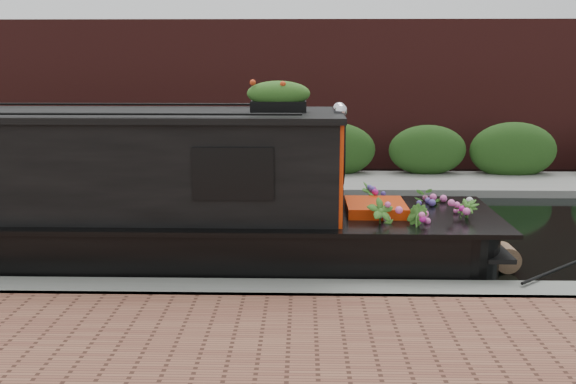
{
  "coord_description": "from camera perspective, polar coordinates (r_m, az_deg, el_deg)",
  "views": [
    {
      "loc": [
        1.25,
        -10.76,
        3.02
      ],
      "look_at": [
        1.01,
        -0.6,
        0.87
      ],
      "focal_mm": 40.0,
      "sensor_mm": 36.0,
      "label": 1
    }
  ],
  "objects": [
    {
      "name": "narrowboat",
      "position": [
        9.93,
        -21.19,
        -1.39
      ],
      "size": [
        12.51,
        2.23,
        2.93
      ],
      "rotation": [
        0.0,
        0.0,
        -0.0
      ],
      "color": "black",
      "rests_on": "ground"
    },
    {
      "name": "ground",
      "position": [
        11.25,
        -5.07,
        -3.7
      ],
      "size": [
        80.0,
        80.0,
        0.0
      ],
      "primitive_type": "plane",
      "color": "black",
      "rests_on": "ground"
    },
    {
      "name": "far_hedge",
      "position": [
        16.19,
        -3.08,
        1.16
      ],
      "size": [
        40.0,
        1.1,
        2.8
      ],
      "primitive_type": "cube",
      "color": "#224617",
      "rests_on": "ground"
    },
    {
      "name": "far_bank_path",
      "position": [
        15.31,
        -3.34,
        0.53
      ],
      "size": [
        40.0,
        2.4,
        0.34
      ],
      "primitive_type": "cube",
      "color": "gray",
      "rests_on": "ground"
    },
    {
      "name": "near_bank_coping",
      "position": [
        8.14,
        -7.66,
        -9.94
      ],
      "size": [
        40.0,
        0.6,
        0.5
      ],
      "primitive_type": "cube",
      "color": "slate",
      "rests_on": "ground"
    },
    {
      "name": "far_brick_wall",
      "position": [
        18.26,
        -2.58,
        2.39
      ],
      "size": [
        40.0,
        1.0,
        8.0
      ],
      "primitive_type": "cube",
      "color": "#4C1C1A",
      "rests_on": "ground"
    },
    {
      "name": "rope_fender",
      "position": [
        9.8,
        18.7,
        -5.53
      ],
      "size": [
        0.37,
        0.4,
        0.37
      ],
      "primitive_type": "cylinder",
      "rotation": [
        1.57,
        0.0,
        0.0
      ],
      "color": "brown",
      "rests_on": "ground"
    }
  ]
}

